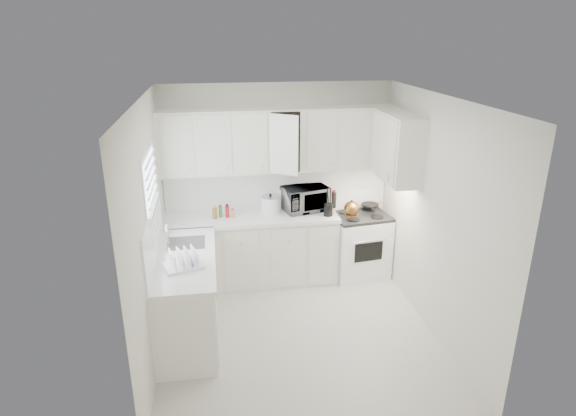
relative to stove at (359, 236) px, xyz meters
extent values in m
plane|color=#BAB8AA|center=(-1.08, -1.29, -0.56)|extent=(3.20, 3.20, 0.00)
plane|color=white|center=(-1.08, -1.29, 2.04)|extent=(3.20, 3.20, 0.00)
plane|color=beige|center=(-1.08, 0.31, 0.74)|extent=(3.00, 0.00, 3.00)
plane|color=beige|center=(-1.08, -2.89, 0.74)|extent=(3.00, 0.00, 3.00)
plane|color=beige|center=(-2.58, -1.29, 0.74)|extent=(0.00, 3.20, 3.20)
plane|color=beige|center=(0.42, -1.29, 0.74)|extent=(0.00, 3.20, 3.20)
cube|color=silver|center=(-1.47, 0.00, 0.36)|extent=(2.24, 0.64, 0.05)
cube|color=silver|center=(-2.27, -1.09, 0.36)|extent=(0.64, 1.62, 0.05)
cube|color=silver|center=(-1.08, 0.30, 0.66)|extent=(2.98, 0.02, 0.55)
cube|color=silver|center=(-2.57, -1.09, 0.66)|extent=(0.02, 1.60, 0.55)
imported|color=gray|center=(-0.74, 0.11, 0.58)|extent=(0.64, 0.46, 0.39)
cylinder|color=white|center=(-1.03, 0.23, 0.52)|extent=(0.12, 0.12, 0.27)
cylinder|color=#965B29|center=(-1.93, 0.13, 0.45)|extent=(0.06, 0.06, 0.13)
cylinder|color=#2B832D|center=(-1.85, 0.04, 0.45)|extent=(0.06, 0.06, 0.13)
cylinder|color=#A3151C|center=(-1.78, 0.13, 0.45)|extent=(0.06, 0.06, 0.13)
cylinder|color=orange|center=(-1.70, 0.04, 0.45)|extent=(0.06, 0.06, 0.13)
cylinder|color=#A3151C|center=(-0.50, 0.17, 0.48)|extent=(0.06, 0.06, 0.19)
cylinder|color=orange|center=(-0.44, 0.11, 0.48)|extent=(0.06, 0.06, 0.19)
cylinder|color=brown|center=(-0.39, 0.17, 0.48)|extent=(0.06, 0.06, 0.19)
cylinder|color=black|center=(-0.33, 0.11, 0.48)|extent=(0.06, 0.06, 0.19)
camera|label=1|loc=(-1.91, -5.88, 2.64)|focal=30.41mm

